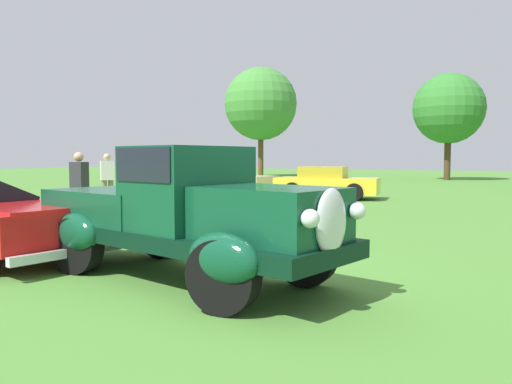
# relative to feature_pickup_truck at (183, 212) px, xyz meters

# --- Properties ---
(ground_plane) EXTENTS (120.00, 120.00, 0.00)m
(ground_plane) POSITION_rel_feature_pickup_truck_xyz_m (0.31, 0.39, -0.87)
(ground_plane) COLOR #4C8433
(feature_pickup_truck) EXTENTS (4.81, 2.63, 1.70)m
(feature_pickup_truck) POSITION_rel_feature_pickup_truck_xyz_m (0.00, 0.00, 0.00)
(feature_pickup_truck) COLOR black
(feature_pickup_truck) RESTS_ON ground_plane
(show_car_cream) EXTENTS (4.38, 2.25, 1.22)m
(show_car_cream) POSITION_rel_feature_pickup_truck_xyz_m (-7.19, 13.64, -0.27)
(show_car_cream) COLOR beige
(show_car_cream) RESTS_ON ground_plane
(show_car_yellow) EXTENTS (4.02, 2.18, 1.22)m
(show_car_yellow) POSITION_rel_feature_pickup_truck_xyz_m (-2.50, 13.08, -0.27)
(show_car_yellow) COLOR yellow
(show_car_yellow) RESTS_ON ground_plane
(spectator_near_truck) EXTENTS (0.44, 0.46, 1.69)m
(spectator_near_truck) POSITION_rel_feature_pickup_truck_xyz_m (-7.54, 6.76, 0.04)
(spectator_near_truck) COLOR #7F7056
(spectator_near_truck) RESTS_ON ground_plane
(spectator_between_cars) EXTENTS (0.41, 0.26, 1.69)m
(spectator_between_cars) POSITION_rel_feature_pickup_truck_xyz_m (-5.30, 3.42, 0.04)
(spectator_between_cars) COLOR #283351
(spectator_between_cars) RESTS_ON ground_plane
(treeline_far_left) EXTENTS (5.92, 5.92, 8.89)m
(treeline_far_left) POSITION_rel_feature_pickup_truck_xyz_m (-14.56, 32.13, 5.05)
(treeline_far_left) COLOR brown
(treeline_far_left) RESTS_ON ground_plane
(treeline_mid_left) EXTENTS (4.84, 4.84, 7.36)m
(treeline_mid_left) POSITION_rel_feature_pickup_truck_xyz_m (-0.13, 32.11, 4.05)
(treeline_mid_left) COLOR #47331E
(treeline_mid_left) RESTS_ON ground_plane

